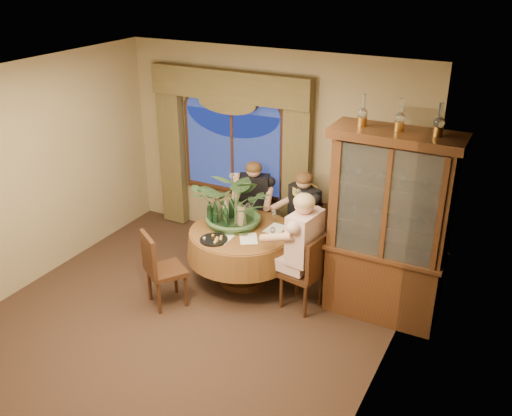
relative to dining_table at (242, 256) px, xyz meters
The scene contains 37 objects.
floor 1.32m from the dining_table, 98.60° to the right, with size 5.00×5.00×0.00m, color black.
wall_back 1.63m from the dining_table, 98.60° to the left, with size 4.50×4.50×0.00m, color #877552.
wall_right 2.62m from the dining_table, 31.24° to the right, with size 5.00×5.00×0.00m, color #877552.
ceiling 2.73m from the dining_table, 98.60° to the right, with size 5.00×5.00×0.00m, color white.
window 1.69m from the dining_table, 123.77° to the left, with size 1.62×0.10×1.32m, color navy, non-canonical shape.
arched_transom 2.22m from the dining_table, 123.77° to the left, with size 1.60×0.06×0.44m, color navy, non-canonical shape.
drapery_left 2.29m from the dining_table, 148.15° to the left, with size 0.38×0.14×2.32m, color #494024.
drapery_right 1.41m from the dining_table, 77.96° to the left, with size 0.38×0.14×2.32m, color #494024.
swag_valance 2.34m from the dining_table, 125.65° to the left, with size 2.45×0.16×0.42m, color #494024, non-canonical shape.
dining_table is the anchor object (origin of this frame).
china_cabinet 1.95m from the dining_table, ahead, with size 1.40×0.55×2.26m, color #3D2113.
oil_lamp_left 2.49m from the dining_table, ahead, with size 0.11×0.11×0.34m, color #A5722D, non-canonical shape.
oil_lamp_center 2.73m from the dining_table, ahead, with size 0.11×0.11×0.34m, color #A5722D, non-canonical shape.
oil_lamp_right 3.00m from the dining_table, ahead, with size 0.11×0.11×0.34m, color #A5722D, non-canonical shape.
chair_right 0.91m from the dining_table, 10.02° to the right, with size 0.42×0.42×0.96m, color black.
chair_back_right 0.92m from the dining_table, 55.70° to the left, with size 0.42×0.42×0.96m, color black.
chair_back 0.97m from the dining_table, 110.52° to the left, with size 0.42×0.42×0.96m, color black.
chair_front_left 1.03m from the dining_table, 124.32° to the right, with size 0.42×0.42×0.96m, color black.
person_pink 0.98m from the dining_table, ahead, with size 0.53×0.48×1.47m, color #CCA7A4, non-canonical shape.
person_back 0.99m from the dining_table, 108.16° to the left, with size 0.48×0.44×1.34m, color black, non-canonical shape.
person_scarf 0.99m from the dining_table, 57.38° to the left, with size 0.49×0.45×1.36m, color black, non-canonical shape.
stoneware_vase 0.53m from the dining_table, 120.98° to the left, with size 0.14×0.14×0.26m, color #997E5D, non-canonical shape.
centerpiece_plant 1.06m from the dining_table, 136.27° to the left, with size 1.08×1.20×0.94m, color #385C34.
olive_bowl 0.41m from the dining_table, 53.96° to the right, with size 0.14×0.14×0.04m, color #435127.
cheese_platter 0.58m from the dining_table, 112.90° to the right, with size 0.34×0.34×0.02m, color black.
wine_bottle_0 0.64m from the dining_table, 140.68° to the left, with size 0.07×0.07×0.33m, color black.
wine_bottle_1 0.60m from the dining_table, 169.84° to the left, with size 0.07×0.07×0.33m, color tan.
wine_bottle_2 0.65m from the dining_table, behind, with size 0.07×0.07×0.33m, color black.
wine_bottle_3 0.58m from the dining_table, 166.26° to the right, with size 0.07×0.07×0.33m, color black.
wine_bottle_4 0.69m from the dining_table, behind, with size 0.07×0.07×0.33m, color black.
wine_bottle_5 0.68m from the dining_table, 165.97° to the left, with size 0.07×0.07×0.33m, color tan.
tasting_paper_0 0.45m from the dining_table, 42.31° to the right, with size 0.21×0.30×0.00m, color white.
tasting_paper_1 0.57m from the dining_table, 32.02° to the left, with size 0.21×0.30×0.00m, color white.
tasting_paper_2 0.49m from the dining_table, 109.39° to the right, with size 0.21×0.30×0.00m, color white.
wine_glass_person_pink 0.66m from the dining_table, ahead, with size 0.07×0.07×0.18m, color silver, non-canonical shape.
wine_glass_person_back 0.66m from the dining_table, 108.16° to the left, with size 0.07×0.07×0.18m, color silver, non-canonical shape.
wine_glass_person_scarf 0.66m from the dining_table, 57.38° to the left, with size 0.07×0.07×0.18m, color silver, non-canonical shape.
Camera 1 is at (3.28, -4.35, 3.96)m, focal length 40.00 mm.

